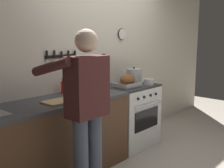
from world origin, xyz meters
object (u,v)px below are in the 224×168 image
object	(u,v)px
stock_pot	(134,76)
bottle_hot_sauce	(63,87)
saucepan	(149,82)
stove	(129,115)
roasting_pan	(128,81)
bottle_cooking_oil	(80,85)
bottle_olive_oil	(87,80)
bottle_wine_red	(97,79)
person_cook	(86,106)
bottle_dish_soap	(91,83)
cutting_board	(60,101)

from	to	relation	value
stock_pot	bottle_hot_sauce	world-z (taller)	stock_pot
saucepan	stove	bearing A→B (deg)	132.77
roasting_pan	bottle_cooking_oil	size ratio (longest dim) A/B	1.27
stove	bottle_cooking_oil	bearing A→B (deg)	176.88
roasting_pan	bottle_hot_sauce	distance (m)	0.92
bottle_olive_oil	roasting_pan	bearing A→B (deg)	-35.30
stove	bottle_cooking_oil	xyz separation A→B (m)	(-0.90, 0.05, 0.57)
bottle_wine_red	bottle_cooking_oil	distance (m)	0.39
roasting_pan	bottle_olive_oil	distance (m)	0.56
saucepan	bottle_cooking_oil	distance (m)	1.12
stock_pot	bottle_cooking_oil	distance (m)	1.08
saucepan	bottle_hot_sauce	world-z (taller)	bottle_hot_sauce
person_cook	bottle_olive_oil	distance (m)	1.13
bottle_dish_soap	bottle_hot_sauce	bearing A→B (deg)	169.75
person_cook	bottle_hot_sauce	bearing A→B (deg)	-11.37
stove	stock_pot	bearing A→B (deg)	19.30
roasting_pan	bottle_cooking_oil	xyz separation A→B (m)	(-0.75, 0.13, 0.04)
stove	cutting_board	distance (m)	1.40
person_cook	saucepan	distance (m)	1.61
roasting_pan	saucepan	distance (m)	0.36
person_cook	cutting_board	world-z (taller)	person_cook
bottle_cooking_oil	saucepan	bearing A→B (deg)	-13.13
bottle_dish_soap	bottle_olive_oil	xyz separation A→B (m)	(0.01, 0.08, 0.02)
bottle_wine_red	saucepan	bearing A→B (deg)	-26.33
person_cook	bottle_olive_oil	world-z (taller)	person_cook
stove	bottle_hot_sauce	xyz separation A→B (m)	(-1.01, 0.23, 0.53)
cutting_board	bottle_hot_sauce	world-z (taller)	bottle_hot_sauce
person_cook	cutting_board	distance (m)	0.47
bottle_wine_red	bottle_olive_oil	bearing A→B (deg)	132.36
stock_pot	cutting_board	world-z (taller)	stock_pot
bottle_dish_soap	stock_pot	bearing A→B (deg)	-6.74
person_cook	bottle_olive_oil	size ratio (longest dim) A/B	6.27
stock_pot	saucepan	xyz separation A→B (m)	(0.01, -0.27, -0.06)
bottle_hot_sauce	bottle_wine_red	bearing A→B (deg)	-9.65
stove	bottle_cooking_oil	size ratio (longest dim) A/B	3.26
roasting_pan	bottle_hot_sauce	world-z (taller)	bottle_hot_sauce
roasting_pan	stock_pot	bearing A→B (deg)	23.94
person_cook	bottle_dish_soap	size ratio (longest dim) A/B	7.65
cutting_board	stock_pot	bearing A→B (deg)	6.91
stock_pot	saucepan	size ratio (longest dim) A/B	1.70
cutting_board	bottle_wine_red	distance (m)	0.85
roasting_pan	bottle_dish_soap	distance (m)	0.52
stock_pot	roasting_pan	bearing A→B (deg)	-156.06
stove	roasting_pan	xyz separation A→B (m)	(-0.15, -0.08, 0.53)
stock_pot	bottle_olive_oil	size ratio (longest dim) A/B	0.91
cutting_board	bottle_cooking_oil	bearing A→B (deg)	21.66
person_cook	saucepan	xyz separation A→B (m)	(1.57, 0.38, -0.01)
stock_pot	bottle_hot_sauce	xyz separation A→B (m)	(-1.20, 0.17, -0.03)
cutting_board	bottle_olive_oil	xyz separation A→B (m)	(0.71, 0.36, 0.10)
roasting_pan	stock_pot	size ratio (longest dim) A/B	1.46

